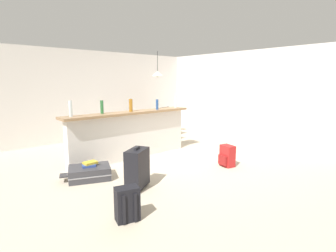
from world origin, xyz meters
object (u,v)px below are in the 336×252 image
bottle_amber (131,105)px  bottle_white (176,102)px  bottle_clear (70,109)px  dining_chair_near_partition (167,122)px  suitcase_upright_black (137,168)px  backpack_black (127,204)px  book_stack (90,164)px  pendant_lamp (158,74)px  dining_table (156,115)px  suitcase_flat_charcoal (89,173)px  bottle_green (102,107)px  backpack_red (227,156)px  bottle_blue (157,104)px

bottle_amber → bottle_white: bearing=-0.5°
bottle_clear → dining_chair_near_partition: bearing=15.3°
suitcase_upright_black → backpack_black: bearing=-132.1°
backpack_black → book_stack: 1.62m
pendant_lamp → dining_chair_near_partition: bearing=-98.7°
dining_table → suitcase_flat_charcoal: (-3.05, -2.01, -0.54)m
bottle_amber → pendant_lamp: (1.83, 1.36, 0.71)m
suitcase_flat_charcoal → suitcase_upright_black: (0.39, -0.88, 0.22)m
suitcase_flat_charcoal → suitcase_upright_black: size_ratio=1.33×
bottle_green → backpack_red: 2.66m
suitcase_upright_black → backpack_red: bearing=-7.4°
bottle_clear → bottle_amber: bottle_clear is taller
bottle_white → suitcase_upright_black: 2.70m
bottle_clear → dining_table: size_ratio=0.27×
bottle_blue → pendant_lamp: bearing=50.7°
bottle_white → bottle_blue: bearing=-174.9°
pendant_lamp → bottle_amber: bearing=-143.3°
backpack_black → pendant_lamp: bearing=46.7°
bottle_blue → pendant_lamp: (1.17, 1.43, 0.73)m
bottle_clear → bottle_white: size_ratio=1.07×
bottle_green → bottle_clear: bearing=-175.8°
dining_table → dining_chair_near_partition: dining_chair_near_partition is taller
bottle_amber → backpack_red: bottle_amber is taller
bottle_blue → pendant_lamp: pendant_lamp is taller
pendant_lamp → backpack_black: bearing=-133.3°
bottle_amber → pendant_lamp: size_ratio=0.36×
suitcase_upright_black → bottle_clear: bearing=106.1°
backpack_black → book_stack: (0.26, 1.60, 0.06)m
bottle_white → dining_chair_near_partition: size_ratio=0.30×
bottle_green → dining_chair_near_partition: 2.59m
bottle_blue → book_stack: bearing=-165.4°
backpack_red → book_stack: size_ratio=1.52×
bottle_amber → bottle_white: 1.28m
bottle_green → backpack_black: size_ratio=0.63×
bottle_blue → bottle_white: bearing=5.1°
backpack_black → suitcase_upright_black: size_ratio=0.63×
dining_chair_near_partition → bottle_clear: bearing=-164.7°
suitcase_upright_black → suitcase_flat_charcoal: bearing=114.2°
bottle_amber → bottle_blue: bearing=-5.6°
bottle_green → bottle_amber: bottle_amber is taller
bottle_amber → bottle_blue: 0.66m
backpack_red → backpack_black: bearing=-170.0°
pendant_lamp → backpack_black: (-3.32, -3.52, -1.67)m
bottle_green → bottle_amber: (0.63, -0.07, 0.00)m
bottle_green → book_stack: bearing=-133.4°
bottle_blue → bottle_amber: bearing=174.4°
bottle_clear → bottle_amber: size_ratio=1.10×
bottle_blue → backpack_black: (-2.15, -2.09, -0.94)m
dining_chair_near_partition → bottle_amber: bearing=-153.9°
bottle_white → suitcase_upright_black: size_ratio=0.41×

